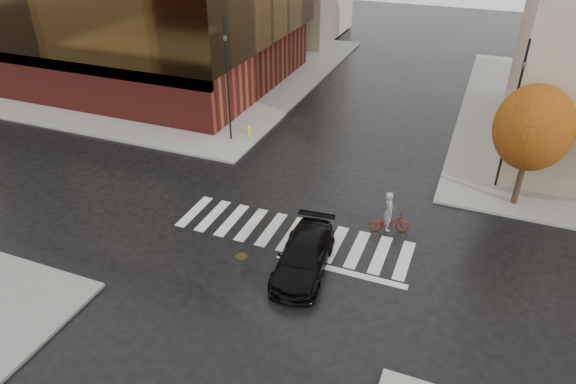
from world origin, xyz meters
name	(u,v)px	position (x,y,z in m)	size (l,w,h in m)	color
ground	(288,240)	(0.00, 0.00, 0.00)	(120.00, 120.00, 0.00)	black
sidewalk_nw	(164,67)	(-21.00, 21.00, 0.07)	(30.00, 30.00, 0.15)	gray
crosswalk	(292,234)	(0.00, 0.50, 0.01)	(12.00, 3.00, 0.01)	silver
tree_ne_a	(533,128)	(10.00, 7.40, 4.46)	(3.80, 3.80, 6.50)	#322016
sedan	(304,256)	(1.46, -1.80, 0.75)	(2.09, 5.15, 1.50)	black
cyclist	(389,218)	(4.30, 2.50, 0.75)	(2.06, 1.28, 2.21)	maroon
traffic_light_nw	(227,72)	(-7.71, 9.00, 4.71)	(0.24, 0.22, 7.89)	black
traffic_light_ne	(514,105)	(9.00, 9.00, 4.92)	(0.18, 0.22, 8.18)	black
fire_hydrant	(249,130)	(-6.86, 10.00, 0.51)	(0.23, 0.23, 0.65)	#EEF70E
manhole	(241,256)	(-1.53, -2.00, 0.01)	(0.56, 0.56, 0.01)	#3D3415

